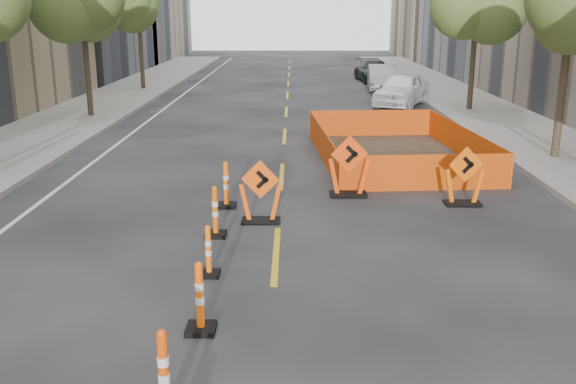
{
  "coord_description": "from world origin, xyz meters",
  "views": [
    {
      "loc": [
        0.32,
        -7.41,
        4.46
      ],
      "look_at": [
        0.22,
        4.48,
        1.1
      ],
      "focal_mm": 40.0,
      "sensor_mm": 36.0,
      "label": 1
    }
  ],
  "objects_px": {
    "channelizer_6": "(226,185)",
    "parked_car_far": "(374,71)",
    "channelizer_5": "(215,211)",
    "chevron_sign_right": "(465,176)",
    "channelizer_2": "(164,374)",
    "channelizer_3": "(200,297)",
    "chevron_sign_center": "(349,166)",
    "channelizer_4": "(208,251)",
    "chevron_sign_left": "(261,191)",
    "parked_car_near": "(402,89)",
    "parked_car_mid": "(382,78)"
  },
  "relations": [
    {
      "from": "parked_car_mid",
      "to": "channelizer_4",
      "type": "bearing_deg",
      "value": -99.61
    },
    {
      "from": "chevron_sign_center",
      "to": "parked_car_mid",
      "type": "relative_size",
      "value": 0.35
    },
    {
      "from": "channelizer_5",
      "to": "chevron_sign_right",
      "type": "height_order",
      "value": "chevron_sign_right"
    },
    {
      "from": "channelizer_4",
      "to": "channelizer_3",
      "type": "bearing_deg",
      "value": -86.08
    },
    {
      "from": "channelizer_5",
      "to": "channelizer_2",
      "type": "bearing_deg",
      "value": -88.63
    },
    {
      "from": "parked_car_far",
      "to": "parked_car_mid",
      "type": "bearing_deg",
      "value": -96.69
    },
    {
      "from": "channelizer_3",
      "to": "parked_car_far",
      "type": "height_order",
      "value": "parked_car_far"
    },
    {
      "from": "channelizer_5",
      "to": "parked_car_near",
      "type": "height_order",
      "value": "parked_car_near"
    },
    {
      "from": "channelizer_2",
      "to": "parked_car_far",
      "type": "xyz_separation_m",
      "value": [
        6.71,
        36.39,
        0.15
      ]
    },
    {
      "from": "channelizer_2",
      "to": "channelizer_4",
      "type": "height_order",
      "value": "channelizer_2"
    },
    {
      "from": "channelizer_4",
      "to": "parked_car_far",
      "type": "xyz_separation_m",
      "value": [
        6.74,
        32.33,
        0.24
      ]
    },
    {
      "from": "channelizer_6",
      "to": "chevron_sign_center",
      "type": "relative_size",
      "value": 0.71
    },
    {
      "from": "chevron_sign_left",
      "to": "chevron_sign_center",
      "type": "height_order",
      "value": "chevron_sign_center"
    },
    {
      "from": "channelizer_3",
      "to": "chevron_sign_left",
      "type": "height_order",
      "value": "chevron_sign_left"
    },
    {
      "from": "channelizer_3",
      "to": "parked_car_near",
      "type": "bearing_deg",
      "value": 74.0
    },
    {
      "from": "channelizer_2",
      "to": "chevron_sign_center",
      "type": "distance_m",
      "value": 9.54
    },
    {
      "from": "chevron_sign_left",
      "to": "parked_car_near",
      "type": "bearing_deg",
      "value": 81.62
    },
    {
      "from": "channelizer_2",
      "to": "parked_car_far",
      "type": "relative_size",
      "value": 0.23
    },
    {
      "from": "chevron_sign_right",
      "to": "parked_car_near",
      "type": "bearing_deg",
      "value": 72.31
    },
    {
      "from": "channelizer_5",
      "to": "chevron_sign_right",
      "type": "distance_m",
      "value": 6.08
    },
    {
      "from": "channelizer_2",
      "to": "channelizer_3",
      "type": "bearing_deg",
      "value": 86.8
    },
    {
      "from": "channelizer_2",
      "to": "chevron_sign_left",
      "type": "relative_size",
      "value": 0.79
    },
    {
      "from": "channelizer_3",
      "to": "chevron_sign_right",
      "type": "relative_size",
      "value": 0.76
    },
    {
      "from": "channelizer_3",
      "to": "channelizer_4",
      "type": "xyz_separation_m",
      "value": [
        -0.14,
        2.03,
        -0.08
      ]
    },
    {
      "from": "channelizer_5",
      "to": "chevron_sign_left",
      "type": "distance_m",
      "value": 1.29
    },
    {
      "from": "channelizer_5",
      "to": "chevron_sign_center",
      "type": "xyz_separation_m",
      "value": [
        2.97,
        3.01,
        0.24
      ]
    },
    {
      "from": "channelizer_2",
      "to": "channelizer_3",
      "type": "xyz_separation_m",
      "value": [
        0.11,
        2.03,
        -0.01
      ]
    },
    {
      "from": "channelizer_6",
      "to": "chevron_sign_center",
      "type": "height_order",
      "value": "chevron_sign_center"
    },
    {
      "from": "parked_car_far",
      "to": "chevron_sign_left",
      "type": "bearing_deg",
      "value": -106.71
    },
    {
      "from": "channelizer_6",
      "to": "chevron_sign_center",
      "type": "xyz_separation_m",
      "value": [
        2.95,
        0.98,
        0.22
      ]
    },
    {
      "from": "channelizer_2",
      "to": "parked_car_far",
      "type": "height_order",
      "value": "parked_car_far"
    },
    {
      "from": "channelizer_2",
      "to": "parked_car_near",
      "type": "height_order",
      "value": "parked_car_near"
    },
    {
      "from": "chevron_sign_center",
      "to": "channelizer_3",
      "type": "bearing_deg",
      "value": -118.88
    },
    {
      "from": "parked_car_mid",
      "to": "channelizer_2",
      "type": "bearing_deg",
      "value": -97.83
    },
    {
      "from": "channelizer_4",
      "to": "channelizer_6",
      "type": "xyz_separation_m",
      "value": [
        -0.1,
        4.07,
        0.09
      ]
    },
    {
      "from": "channelizer_5",
      "to": "chevron_sign_left",
      "type": "bearing_deg",
      "value": 46.39
    },
    {
      "from": "channelizer_4",
      "to": "chevron_sign_right",
      "type": "relative_size",
      "value": 0.65
    },
    {
      "from": "parked_car_mid",
      "to": "parked_car_far",
      "type": "bearing_deg",
      "value": 92.61
    },
    {
      "from": "chevron_sign_left",
      "to": "chevron_sign_center",
      "type": "relative_size",
      "value": 0.9
    },
    {
      "from": "channelizer_4",
      "to": "channelizer_5",
      "type": "relative_size",
      "value": 0.86
    },
    {
      "from": "channelizer_6",
      "to": "parked_car_far",
      "type": "relative_size",
      "value": 0.23
    },
    {
      "from": "channelizer_3",
      "to": "parked_car_far",
      "type": "bearing_deg",
      "value": 79.13
    },
    {
      "from": "channelizer_6",
      "to": "parked_car_far",
      "type": "height_order",
      "value": "parked_car_far"
    },
    {
      "from": "chevron_sign_center",
      "to": "channelizer_4",
      "type": "bearing_deg",
      "value": -127.39
    },
    {
      "from": "channelizer_5",
      "to": "channelizer_6",
      "type": "xyz_separation_m",
      "value": [
        0.02,
        2.03,
        0.02
      ]
    },
    {
      "from": "channelizer_2",
      "to": "parked_car_near",
      "type": "xyz_separation_m",
      "value": [
        6.73,
        25.12,
        0.25
      ]
    },
    {
      "from": "channelizer_6",
      "to": "parked_car_near",
      "type": "bearing_deg",
      "value": 68.0
    },
    {
      "from": "channelizer_3",
      "to": "chevron_sign_left",
      "type": "bearing_deg",
      "value": 82.91
    },
    {
      "from": "parked_car_mid",
      "to": "chevron_sign_left",
      "type": "bearing_deg",
      "value": -99.52
    },
    {
      "from": "chevron_sign_left",
      "to": "parked_car_near",
      "type": "relative_size",
      "value": 0.3
    }
  ]
}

